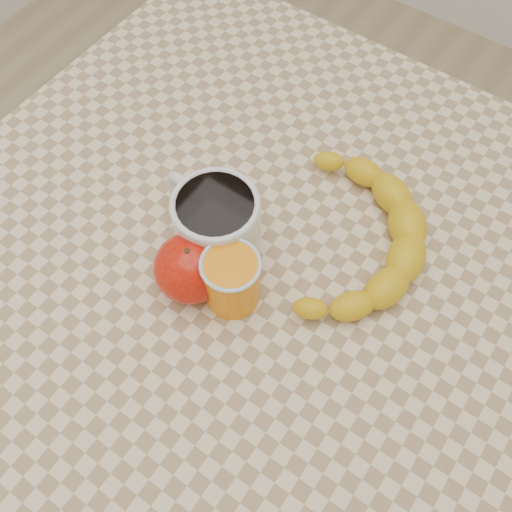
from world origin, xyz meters
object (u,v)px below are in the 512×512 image
Objects in this scene: coffee_mug at (215,220)px; apple at (191,268)px; table at (256,297)px; orange_juice_glass at (232,280)px; banana at (356,237)px.

apple is (0.01, -0.06, -0.01)m from coffee_mug.
table is 0.13m from orange_juice_glass.
orange_juice_glass is 0.79× the size of apple.
orange_juice_glass is (0.00, -0.05, 0.12)m from table.
apple is 0.30× the size of banana.
coffee_mug reaches higher than orange_juice_glass.
coffee_mug is 0.16m from banana.
coffee_mug reaches higher than apple.
apple reaches higher than banana.
banana is at bearing 32.18° from coffee_mug.
coffee_mug is 0.07m from orange_juice_glass.
apple is (-0.04, -0.01, -0.00)m from orange_juice_glass.
coffee_mug is at bearing 140.25° from orange_juice_glass.
orange_juice_glass and apple have the same top height.
coffee_mug is at bearing 100.90° from apple.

